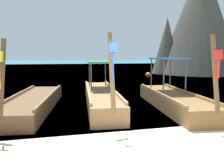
{
  "coord_description": "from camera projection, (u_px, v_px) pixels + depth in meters",
  "views": [
    {
      "loc": [
        -1.85,
        -4.28,
        1.99
      ],
      "look_at": [
        0.0,
        3.27,
        1.04
      ],
      "focal_mm": 35.7,
      "sensor_mm": 36.0,
      "label": 1
    }
  ],
  "objects": [
    {
      "name": "sea_water",
      "position": [
        64.0,
        64.0,
        63.87
      ],
      "size": [
        120.0,
        120.0,
        0.0
      ],
      "primitive_type": "plane",
      "color": "teal",
      "rests_on": "ground"
    },
    {
      "name": "longtail_boat_red_ribbon",
      "position": [
        173.0,
        99.0,
        8.65
      ],
      "size": [
        1.92,
        5.79,
        2.59
      ],
      "color": "brown",
      "rests_on": "ground"
    },
    {
      "name": "longtail_boat_yellow_ribbon",
      "position": [
        34.0,
        103.0,
        8.37
      ],
      "size": [
        2.11,
        6.1,
        2.44
      ],
      "color": "brown",
      "rests_on": "ground"
    },
    {
      "name": "ground",
      "position": [
        148.0,
        149.0,
        4.8
      ],
      "size": [
        120.0,
        120.0,
        0.0
      ],
      "primitive_type": "plane",
      "color": "beige"
    },
    {
      "name": "karst_rock",
      "position": [
        198.0,
        18.0,
        25.69
      ],
      "size": [
        9.96,
        9.32,
        13.13
      ],
      "color": "#47443D",
      "rests_on": "ground"
    },
    {
      "name": "mooring_buoy_near",
      "position": [
        148.0,
        75.0,
        21.18
      ],
      "size": [
        0.52,
        0.52,
        0.52
      ],
      "color": "#EA5119",
      "rests_on": "sea_water"
    },
    {
      "name": "longtail_boat_blue_ribbon",
      "position": [
        101.0,
        97.0,
        9.11
      ],
      "size": [
        1.72,
        6.89,
        2.65
      ],
      "color": "olive",
      "rests_on": "ground"
    }
  ]
}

